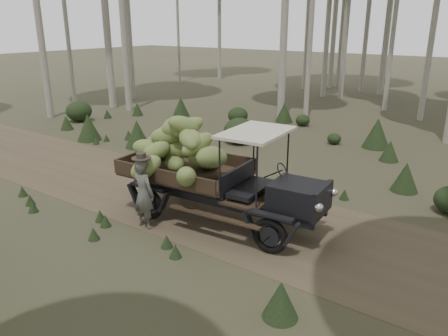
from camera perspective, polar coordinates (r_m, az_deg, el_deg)
The scene contains 5 objects.
ground at distance 12.48m, azimuth -7.73°, elevation -3.40°, with size 120.00×120.00×0.00m, color #473D2B.
dirt_track at distance 12.48m, azimuth -7.74°, elevation -3.38°, with size 70.00×4.00×0.01m, color brown.
banana_truck at distance 10.44m, azimuth -3.20°, elevation 0.89°, with size 5.45×2.67×2.65m.
farmer at distance 10.29m, azimuth -10.48°, elevation -3.21°, with size 0.63×0.46×1.83m.
undergrowth at distance 13.43m, azimuth -13.88°, elevation 0.16°, with size 22.57×21.84×1.38m.
Camera 1 is at (8.05, -8.34, 4.62)m, focal length 35.00 mm.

